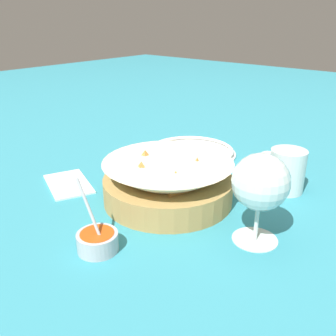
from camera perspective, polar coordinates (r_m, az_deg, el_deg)
ground_plane at (r=0.75m, az=1.62°, el=-5.14°), size 4.00×4.00×0.00m
food_basket at (r=0.74m, az=-0.06°, el=-2.28°), size 0.26×0.26×0.10m
sauce_cup at (r=0.61m, az=-10.69°, el=-10.79°), size 0.07×0.07×0.12m
wine_glass at (r=0.60m, az=13.92°, el=-2.46°), size 0.09×0.09×0.15m
beer_mug at (r=0.82m, az=17.53°, el=-0.58°), size 0.11×0.07×0.09m
side_plate at (r=1.00m, az=3.55°, el=2.57°), size 0.24×0.24×0.01m
napkin at (r=0.85m, az=-14.95°, el=-2.24°), size 0.16×0.13×0.01m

